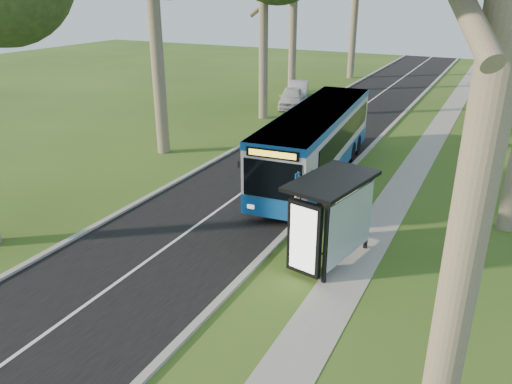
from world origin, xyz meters
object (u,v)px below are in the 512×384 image
bus (316,143)px  car_white (291,98)px  car_silver (298,90)px  litter_bin (340,201)px  bus_shelter (331,209)px  bus_stop_sign (297,195)px

bus → car_white: bus is taller
bus → car_silver: (-7.98, 17.25, -1.01)m
litter_bin → car_silver: (-10.47, 20.84, 0.27)m
bus_shelter → car_white: (-10.69, 21.98, -1.35)m
bus_shelter → litter_bin: size_ratio=4.17×
car_silver → bus_stop_sign: bearing=-85.7°
bus → bus_stop_sign: (1.61, -6.33, -0.16)m
car_white → car_silver: car_white is taller
bus_stop_sign → litter_bin: bearing=87.1°
bus_stop_sign → car_silver: (-9.59, 23.58, -0.85)m
bus_shelter → car_white: bearing=127.2°
litter_bin → car_white: bearing=119.0°
car_white → car_silver: bearing=84.5°
litter_bin → bus_stop_sign: bearing=-107.6°
bus_stop_sign → litter_bin: bus_stop_sign is taller
car_white → bus_shelter: bearing=-82.7°
bus → car_white: size_ratio=2.82×
bus_shelter → car_white: size_ratio=0.83×
bus → litter_bin: (2.48, -3.59, -1.28)m
bus_shelter → car_silver: 27.88m
bus → car_silver: bearing=110.0°
bus → litter_bin: bus is taller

